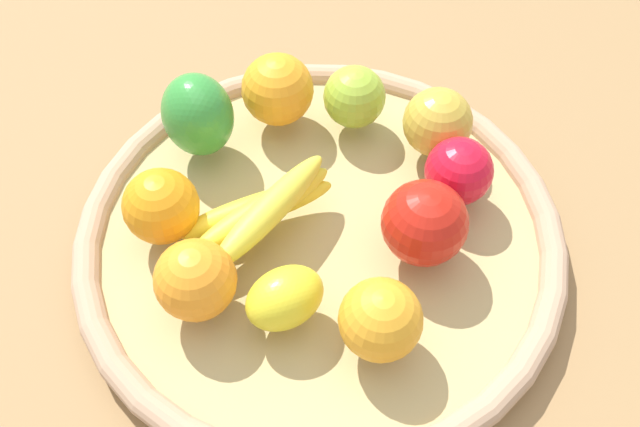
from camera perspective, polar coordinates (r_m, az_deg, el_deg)
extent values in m
plane|color=olive|center=(0.71, 0.00, -2.75)|extent=(2.40, 2.40, 0.00)
cylinder|color=tan|center=(0.70, 0.00, -2.21)|extent=(0.45, 0.45, 0.02)
torus|color=tan|center=(0.69, 0.00, -1.66)|extent=(0.47, 0.47, 0.03)
sphere|color=orange|center=(0.61, -9.84, -5.20)|extent=(0.08, 0.08, 0.07)
sphere|color=#93B732|center=(0.74, 2.74, 9.21)|extent=(0.09, 0.09, 0.06)
ellipsoid|color=yellow|center=(0.61, -2.81, -6.69)|extent=(0.06, 0.07, 0.05)
sphere|color=orange|center=(0.66, -12.47, 0.57)|extent=(0.07, 0.07, 0.07)
sphere|color=orange|center=(0.75, -3.38, 9.78)|extent=(0.09, 0.09, 0.07)
sphere|color=orange|center=(0.59, 4.81, -8.38)|extent=(0.07, 0.07, 0.07)
ellipsoid|color=yellow|center=(0.67, -5.12, 0.35)|extent=(0.04, 0.16, 0.03)
ellipsoid|color=yellow|center=(0.66, -4.66, 0.22)|extent=(0.06, 0.16, 0.03)
ellipsoid|color=yellow|center=(0.64, -4.00, 0.31)|extent=(0.09, 0.15, 0.03)
sphere|color=red|center=(0.64, 8.28, -0.74)|extent=(0.09, 0.09, 0.08)
sphere|color=gold|center=(0.72, 9.29, 7.14)|extent=(0.09, 0.09, 0.07)
ellipsoid|color=#348E36|center=(0.72, -9.66, 7.72)|extent=(0.08, 0.08, 0.09)
sphere|color=red|center=(0.69, 10.93, 3.31)|extent=(0.08, 0.08, 0.06)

